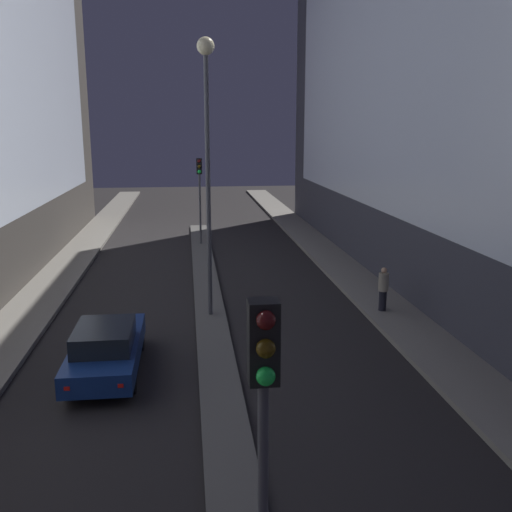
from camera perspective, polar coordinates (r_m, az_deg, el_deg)
building_right at (r=25.79m, az=20.59°, el=17.85°), size 6.01×42.82×18.92m
median_strip at (r=22.11m, az=-4.69°, el=-5.09°), size 1.11×37.02×0.14m
traffic_light_near at (r=6.31m, az=0.76°, el=-16.23°), size 0.32×0.42×4.96m
traffic_light_mid at (r=33.22m, az=-5.67°, el=7.39°), size 0.32×0.42×4.96m
street_lamp at (r=19.99m, az=-4.93°, el=13.11°), size 0.60×0.60×9.61m
car_left_lane at (r=16.82m, az=-14.75°, el=-8.87°), size 1.83×4.79×1.47m
pedestrian_on_right_sidewalk at (r=21.57m, az=12.61°, el=-3.15°), size 0.37×0.37×1.64m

